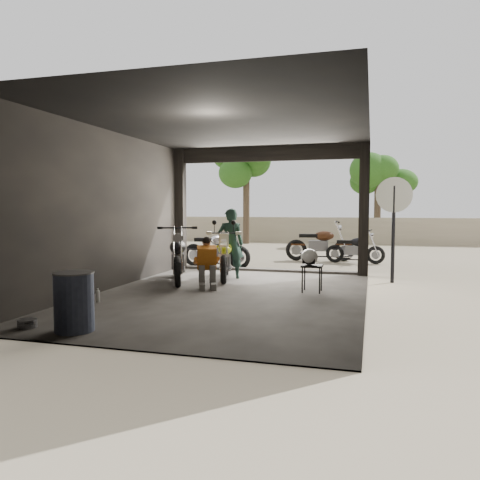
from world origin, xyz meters
The scene contains 16 objects.
ground centered at (0.00, 0.00, 0.00)m, with size 80.00×80.00×0.00m, color #7A6D56.
garage centered at (0.00, 0.55, 1.28)m, with size 7.00×7.13×3.20m.
boundary_wall centered at (0.00, 14.00, 0.60)m, with size 18.00×0.30×1.20m, color gray.
tree_left centered at (-3.00, 12.50, 3.99)m, with size 2.20×2.20×5.60m.
tree_right centered at (2.80, 14.00, 3.56)m, with size 2.20×2.20×5.00m.
main_bike centered at (-0.67, 1.93, 0.57)m, with size 0.71×1.72×1.15m, color beige, non-canonical shape.
left_bike centered at (-1.58, 1.32, 0.63)m, with size 0.77×1.87×1.26m, color black, non-canonical shape.
outside_bike_a centered at (-1.55, 3.87, 0.61)m, with size 0.74×1.80×1.22m, color black, non-canonical shape.
outside_bike_b centered at (1.02, 6.36, 0.62)m, with size 0.76×1.84×1.25m, color #3B1E0E, non-canonical shape.
outside_bike_c centered at (2.10, 6.00, 0.51)m, with size 0.62×1.50×1.01m, color black, non-canonical shape.
rider centered at (-0.58, 2.07, 0.82)m, with size 0.60×0.39×1.64m, color black.
mechanic centered at (-0.64, 0.65, 0.51)m, with size 0.52×0.71×1.03m, color #BE6619, non-canonical shape.
stool centered at (1.46, 0.81, 0.48)m, with size 0.40×0.40×0.55m.
helmet centered at (1.41, 0.79, 0.71)m, with size 0.33×0.35×0.31m, color silver.
oil_drum centered at (-1.22, -2.96, 0.40)m, with size 0.52×0.52×0.80m, color #394461.
sign_post centered at (3.03, 2.52, 1.57)m, with size 0.78×0.08×2.33m.
Camera 1 is at (2.57, -8.27, 1.67)m, focal length 35.00 mm.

